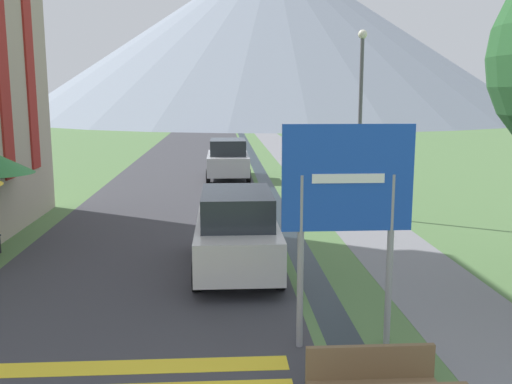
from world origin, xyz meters
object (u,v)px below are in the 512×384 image
object	(u,v)px
road_sign	(347,200)
streetlamp	(360,109)
parked_car_near	(237,231)
parked_car_far	(228,159)

from	to	relation	value
road_sign	streetlamp	world-z (taller)	streetlamp
road_sign	parked_car_near	size ratio (longest dim) A/B	0.83
road_sign	parked_car_near	world-z (taller)	road_sign
streetlamp	parked_car_far	bearing A→B (deg)	115.91
parked_car_near	streetlamp	size ratio (longest dim) A/B	0.72
parked_car_near	parked_car_far	size ratio (longest dim) A/B	1.04
road_sign	parked_car_far	xyz separation A→B (m)	(-1.57, 17.70, -1.41)
road_sign	parked_car_far	bearing A→B (deg)	95.08
road_sign	streetlamp	size ratio (longest dim) A/B	0.60
parked_car_far	streetlamp	size ratio (longest dim) A/B	0.69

